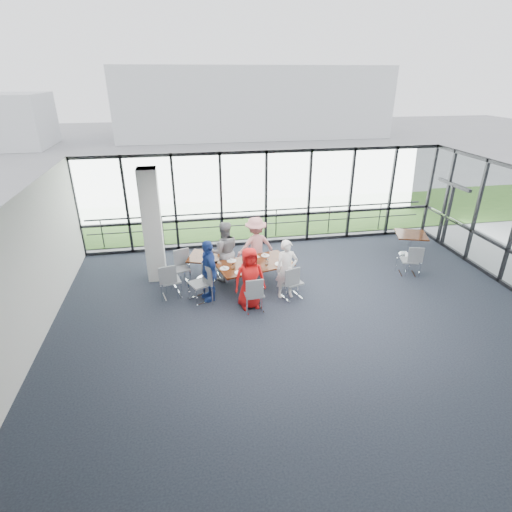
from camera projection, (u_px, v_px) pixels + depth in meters
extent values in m
cube|color=black|center=(307.00, 323.00, 9.54)|extent=(12.00, 10.00, 0.02)
cube|color=white|center=(315.00, 192.00, 8.20)|extent=(12.00, 10.00, 0.04)
cube|color=silver|center=(20.00, 286.00, 7.90)|extent=(0.10, 10.00, 3.20)
cube|color=silver|center=(447.00, 455.00, 4.40)|extent=(12.00, 0.10, 3.20)
cube|color=white|center=(266.00, 199.00, 13.34)|extent=(12.00, 0.10, 3.20)
cube|color=black|center=(448.00, 216.00, 13.42)|extent=(0.12, 1.60, 2.10)
cube|color=silver|center=(152.00, 226.00, 10.97)|extent=(0.50, 0.50, 3.20)
cube|color=gray|center=(244.00, 202.00, 18.49)|extent=(80.00, 70.00, 0.02)
cube|color=#294F1E|center=(251.00, 215.00, 16.69)|extent=(80.00, 5.00, 0.01)
cube|color=silver|center=(250.00, 101.00, 37.53)|extent=(24.00, 10.00, 6.00)
cylinder|color=#2D2D33|center=(262.00, 224.00, 14.34)|extent=(12.00, 0.06, 0.06)
cube|color=#331409|center=(254.00, 264.00, 10.80)|extent=(2.18, 1.53, 0.04)
cylinder|color=silver|center=(254.00, 276.00, 10.96)|extent=(0.12, 0.12, 0.71)
cylinder|color=silver|center=(254.00, 287.00, 11.10)|extent=(0.56, 0.56, 0.03)
cube|color=#331409|center=(205.00, 257.00, 11.22)|extent=(1.12, 1.12, 0.04)
cylinder|color=silver|center=(206.00, 269.00, 11.38)|extent=(0.12, 0.12, 0.71)
cube|color=#331409|center=(411.00, 235.00, 12.75)|extent=(1.18, 1.18, 0.04)
cylinder|color=silver|center=(409.00, 245.00, 12.90)|extent=(0.12, 0.12, 0.71)
imported|color=red|center=(250.00, 278.00, 9.89)|extent=(0.84, 0.59, 1.61)
imported|color=white|center=(287.00, 269.00, 10.35)|extent=(0.59, 0.44, 1.59)
imported|color=slate|center=(224.00, 251.00, 11.18)|extent=(0.89, 0.59, 1.75)
imported|color=#D38281|center=(256.00, 246.00, 11.60)|extent=(1.21, 0.79, 1.73)
imported|color=navy|center=(209.00, 270.00, 10.22)|extent=(0.75, 1.07, 1.66)
cylinder|color=white|center=(240.00, 273.00, 10.27)|extent=(0.27, 0.27, 0.01)
cylinder|color=white|center=(280.00, 264.00, 10.73)|extent=(0.28, 0.28, 0.01)
cylinder|color=white|center=(232.00, 261.00, 10.91)|extent=(0.26, 0.26, 0.01)
cylinder|color=white|center=(265.00, 255.00, 11.23)|extent=(0.24, 0.24, 0.01)
cylinder|color=white|center=(224.00, 268.00, 10.49)|extent=(0.25, 0.25, 0.01)
cylinder|color=white|center=(248.00, 265.00, 10.50)|extent=(0.08, 0.08, 0.15)
cylinder|color=white|center=(267.00, 262.00, 10.68)|extent=(0.08, 0.08, 0.15)
cylinder|color=white|center=(253.00, 256.00, 11.05)|extent=(0.07, 0.07, 0.15)
cylinder|color=white|center=(233.00, 267.00, 10.44)|extent=(0.07, 0.07, 0.14)
cube|color=silver|center=(255.00, 270.00, 10.40)|extent=(0.32, 0.26, 0.00)
cube|color=silver|center=(286.00, 261.00, 10.90)|extent=(0.38, 0.33, 0.00)
cube|color=silver|center=(254.00, 257.00, 11.15)|extent=(0.33, 0.27, 0.00)
cube|color=black|center=(255.00, 261.00, 10.89)|extent=(0.10, 0.07, 0.04)
cylinder|color=#A21400|center=(253.00, 259.00, 10.84)|extent=(0.06, 0.06, 0.18)
cylinder|color=#147218|center=(256.00, 258.00, 10.84)|extent=(0.05, 0.05, 0.20)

